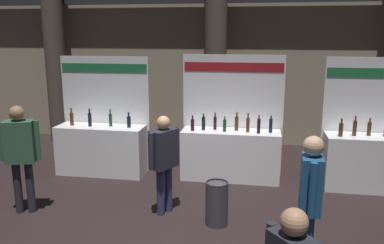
{
  "coord_description": "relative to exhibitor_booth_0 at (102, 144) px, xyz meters",
  "views": [
    {
      "loc": [
        1.05,
        -5.1,
        2.82
      ],
      "look_at": [
        -0.04,
        1.29,
        1.35
      ],
      "focal_mm": 37.2,
      "sensor_mm": 36.0,
      "label": 1
    }
  ],
  "objects": [
    {
      "name": "exhibitor_booth_2",
      "position": [
        5.1,
        0.0,
        0.01
      ],
      "size": [
        1.59,
        0.66,
        2.38
      ],
      "color": "white",
      "rests_on": "ground_plane"
    },
    {
      "name": "exhibitor_booth_1",
      "position": [
        2.6,
        0.13,
        0.0
      ],
      "size": [
        1.98,
        0.66,
        2.4
      ],
      "color": "white",
      "rests_on": "ground_plane"
    },
    {
      "name": "visitor_0",
      "position": [
        3.72,
        -3.01,
        0.42
      ],
      "size": [
        0.24,
        0.52,
        1.72
      ],
      "rotation": [
        0.0,
        0.0,
        1.53
      ],
      "color": "navy",
      "rests_on": "ground_plane"
    },
    {
      "name": "ground_plane",
      "position": [
        2.05,
        -2.26,
        -0.6
      ],
      "size": [
        25.14,
        25.14,
        0.0
      ],
      "primitive_type": "plane",
      "color": "black"
    },
    {
      "name": "visitor_5",
      "position": [
        -0.52,
        -1.97,
        0.46
      ],
      "size": [
        0.59,
        0.37,
        1.74
      ],
      "rotation": [
        0.0,
        0.0,
        3.45
      ],
      "color": "#23232D",
      "rests_on": "ground_plane"
    },
    {
      "name": "hall_colonnade",
      "position": [
        2.05,
        2.7,
        2.64
      ],
      "size": [
        12.57,
        1.05,
        6.59
      ],
      "color": "gray",
      "rests_on": "ground_plane"
    },
    {
      "name": "trash_bin",
      "position": [
        2.55,
        -1.87,
        -0.26
      ],
      "size": [
        0.34,
        0.34,
        0.67
      ],
      "color": "#38383D",
      "rests_on": "ground_plane"
    },
    {
      "name": "exhibitor_booth_0",
      "position": [
        0.0,
        0.0,
        0.0
      ],
      "size": [
        1.85,
        0.66,
        2.35
      ],
      "color": "white",
      "rests_on": "ground_plane"
    },
    {
      "name": "visitor_4",
      "position": [
        1.69,
        -1.62,
        0.35
      ],
      "size": [
        0.43,
        0.54,
        1.58
      ],
      "rotation": [
        0.0,
        0.0,
        1.04
      ],
      "color": "navy",
      "rests_on": "ground_plane"
    }
  ]
}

